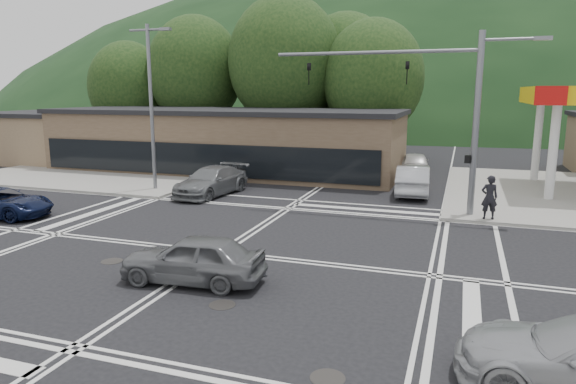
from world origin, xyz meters
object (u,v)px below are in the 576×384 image
(pedestrian, at_px, (489,197))
(car_northbound, at_px, (211,181))
(car_grey_center, at_px, (193,259))
(car_queue_a, at_px, (413,180))
(car_queue_b, at_px, (415,164))
(car_blue_west, at_px, (0,203))

(pedestrian, bearing_deg, car_northbound, -17.01)
(car_grey_center, distance_m, car_queue_a, 16.10)
(car_queue_b, xyz_separation_m, car_northbound, (-9.76, -10.20, -0.04))
(car_blue_west, relative_size, pedestrian, 2.45)
(car_queue_b, relative_size, pedestrian, 2.45)
(car_queue_a, distance_m, pedestrian, 6.27)
(car_queue_a, distance_m, car_queue_b, 6.62)
(car_blue_west, relative_size, car_queue_b, 1.00)
(car_grey_center, distance_m, car_queue_b, 22.38)
(car_queue_a, bearing_deg, car_grey_center, 68.36)
(car_blue_west, distance_m, car_grey_center, 12.83)
(pedestrian, bearing_deg, car_grey_center, 39.75)
(car_northbound, relative_size, pedestrian, 2.74)
(car_northbound, bearing_deg, car_blue_west, -124.21)
(car_queue_b, height_order, pedestrian, pedestrian)
(car_queue_a, xyz_separation_m, car_northbound, (-10.27, -3.59, -0.04))
(car_grey_center, bearing_deg, car_blue_west, -114.61)
(car_blue_west, height_order, car_grey_center, car_grey_center)
(car_grey_center, height_order, pedestrian, pedestrian)
(car_blue_west, relative_size, car_grey_center, 1.10)
(car_blue_west, xyz_separation_m, car_queue_a, (16.88, 11.06, 0.15))
(car_blue_west, xyz_separation_m, car_grey_center, (12.08, -4.31, 0.08))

